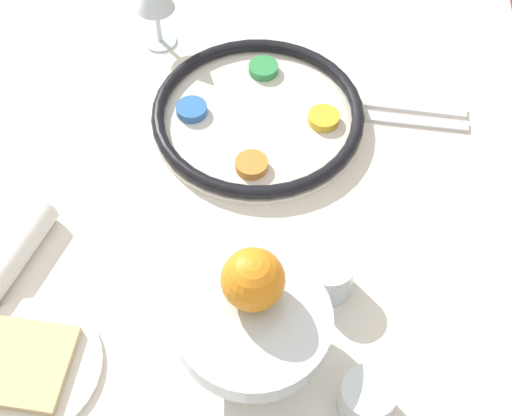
{
  "coord_description": "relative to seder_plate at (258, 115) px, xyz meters",
  "views": [
    {
      "loc": [
        0.48,
        0.17,
        1.56
      ],
      "look_at": [
        -0.09,
        0.12,
        0.76
      ],
      "focal_mm": 50.0,
      "sensor_mm": 36.0,
      "label": 1
    }
  ],
  "objects": [
    {
      "name": "cup_near",
      "position": [
        0.45,
        0.17,
        0.01
      ],
      "size": [
        0.07,
        0.07,
        0.06
      ],
      "color": "silver",
      "rests_on": "dining_table"
    },
    {
      "name": "fruit_stand",
      "position": [
        0.4,
        0.03,
        0.06
      ],
      "size": [
        0.18,
        0.18,
        0.1
      ],
      "color": "silver",
      "rests_on": "dining_table"
    },
    {
      "name": "dining_table",
      "position": [
        0.29,
        -0.1,
        -0.38
      ],
      "size": [
        1.31,
        1.08,
        0.72
      ],
      "color": "silver",
      "rests_on": "ground_plane"
    },
    {
      "name": "fork_left",
      "position": [
        -0.05,
        0.25,
        -0.01
      ],
      "size": [
        0.03,
        0.16,
        0.01
      ],
      "color": "silver",
      "rests_on": "dining_table"
    },
    {
      "name": "seder_plate",
      "position": [
        0.0,
        0.0,
        0.0
      ],
      "size": [
        0.33,
        0.33,
        0.03
      ],
      "color": "silver",
      "rests_on": "dining_table"
    },
    {
      "name": "napkin_roll",
      "position": [
        0.31,
        -0.31,
        0.0
      ],
      "size": [
        0.2,
        0.09,
        0.04
      ],
      "color": "white",
      "rests_on": "dining_table"
    },
    {
      "name": "cup_mid",
      "position": [
        0.29,
        0.12,
        0.01
      ],
      "size": [
        0.07,
        0.07,
        0.06
      ],
      "color": "silver",
      "rests_on": "dining_table"
    },
    {
      "name": "orange_fruit",
      "position": [
        0.37,
        0.03,
        0.13
      ],
      "size": [
        0.07,
        0.07,
        0.07
      ],
      "color": "orange",
      "rests_on": "fruit_stand"
    },
    {
      "name": "fork_right",
      "position": [
        -0.02,
        0.25,
        -0.01
      ],
      "size": [
        0.03,
        0.16,
        0.01
      ],
      "color": "silver",
      "rests_on": "dining_table"
    },
    {
      "name": "bread_plate",
      "position": [
        0.44,
        -0.25,
        -0.01
      ],
      "size": [
        0.19,
        0.19,
        0.02
      ],
      "color": "silver",
      "rests_on": "dining_table"
    }
  ]
}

